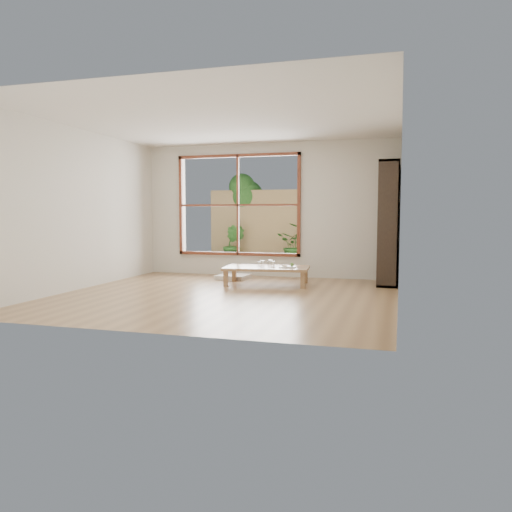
{
  "coord_description": "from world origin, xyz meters",
  "views": [
    {
      "loc": [
        2.51,
        -7.03,
        1.22
      ],
      "look_at": [
        0.29,
        0.64,
        0.55
      ],
      "focal_mm": 35.0,
      "sensor_mm": 36.0,
      "label": 1
    }
  ],
  "objects_px": {
    "low_table": "(267,269)",
    "garden_bench": "(251,256)",
    "bookshelf": "(389,224)",
    "food_tray": "(288,266)"
  },
  "relations": [
    {
      "from": "bookshelf",
      "to": "garden_bench",
      "type": "xyz_separation_m",
      "value": [
        -2.92,
        1.44,
        -0.76
      ]
    },
    {
      "from": "food_tray",
      "to": "garden_bench",
      "type": "xyz_separation_m",
      "value": [
        -1.3,
        2.13,
        -0.04
      ]
    },
    {
      "from": "low_table",
      "to": "bookshelf",
      "type": "distance_m",
      "value": 2.25
    },
    {
      "from": "low_table",
      "to": "garden_bench",
      "type": "bearing_deg",
      "value": 107.21
    },
    {
      "from": "low_table",
      "to": "garden_bench",
      "type": "relative_size",
      "value": 1.39
    },
    {
      "from": "bookshelf",
      "to": "food_tray",
      "type": "distance_m",
      "value": 1.9
    },
    {
      "from": "food_tray",
      "to": "garden_bench",
      "type": "distance_m",
      "value": 2.49
    },
    {
      "from": "low_table",
      "to": "garden_bench",
      "type": "distance_m",
      "value": 2.27
    },
    {
      "from": "food_tray",
      "to": "garden_bench",
      "type": "height_order",
      "value": "food_tray"
    },
    {
      "from": "low_table",
      "to": "garden_bench",
      "type": "height_order",
      "value": "garden_bench"
    }
  ]
}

